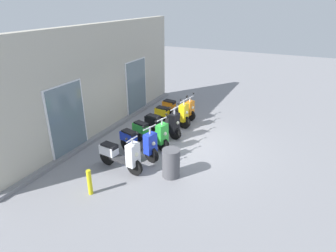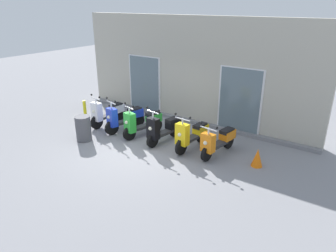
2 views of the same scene
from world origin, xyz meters
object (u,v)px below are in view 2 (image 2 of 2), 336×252
(scooter_green, at_px, (142,123))
(scooter_yellow, at_px, (192,134))
(scooter_blue, at_px, (124,118))
(scooter_orange, at_px, (218,141))
(traffic_cone, at_px, (257,158))
(trash_bin, at_px, (83,128))
(scooter_white, at_px, (107,112))
(curb_bollard, at_px, (85,109))
(scooter_black, at_px, (163,128))

(scooter_green, height_order, scooter_yellow, scooter_yellow)
(scooter_blue, height_order, scooter_orange, scooter_blue)
(scooter_blue, distance_m, scooter_orange, 3.55)
(traffic_cone, relative_size, trash_bin, 0.62)
(scooter_white, relative_size, scooter_orange, 0.98)
(scooter_yellow, relative_size, curb_bollard, 2.32)
(scooter_black, height_order, traffic_cone, scooter_black)
(scooter_blue, distance_m, scooter_black, 1.69)
(scooter_black, xyz_separation_m, curb_bollard, (-3.90, 0.15, -0.13))
(scooter_green, distance_m, curb_bollard, 3.01)
(scooter_green, bearing_deg, scooter_yellow, 2.43)
(scooter_blue, bearing_deg, scooter_orange, 3.38)
(scooter_blue, relative_size, scooter_green, 1.01)
(traffic_cone, bearing_deg, scooter_blue, -177.97)
(scooter_orange, height_order, trash_bin, scooter_orange)
(scooter_green, xyz_separation_m, scooter_orange, (2.75, 0.20, -0.03))
(scooter_white, height_order, scooter_blue, scooter_blue)
(scooter_green, xyz_separation_m, traffic_cone, (3.97, 0.16, -0.22))
(trash_bin, bearing_deg, scooter_green, 45.33)
(scooter_black, xyz_separation_m, scooter_yellow, (1.00, 0.10, 0.01))
(scooter_white, xyz_separation_m, scooter_black, (2.60, -0.07, -0.02))
(trash_bin, bearing_deg, scooter_black, 31.07)
(scooter_orange, bearing_deg, scooter_green, -175.88)
(scooter_green, xyz_separation_m, scooter_black, (0.90, -0.02, 0.00))
(traffic_cone, xyz_separation_m, curb_bollard, (-6.98, -0.03, 0.09))
(scooter_blue, height_order, traffic_cone, scooter_blue)
(scooter_green, bearing_deg, scooter_orange, 4.12)
(scooter_black, height_order, scooter_yellow, scooter_black)
(scooter_orange, bearing_deg, scooter_black, -173.38)
(scooter_black, height_order, curb_bollard, scooter_black)
(scooter_white, bearing_deg, scooter_yellow, 0.40)
(scooter_white, distance_m, scooter_green, 1.70)
(scooter_black, xyz_separation_m, scooter_orange, (1.85, 0.21, -0.04))
(scooter_white, distance_m, curb_bollard, 1.32)
(scooter_blue, relative_size, traffic_cone, 3.06)
(curb_bollard, bearing_deg, scooter_white, -3.38)
(scooter_white, distance_m, scooter_black, 2.60)
(scooter_orange, xyz_separation_m, traffic_cone, (1.23, -0.04, -0.19))
(scooter_yellow, height_order, trash_bin, scooter_yellow)
(scooter_blue, xyz_separation_m, trash_bin, (-0.57, -1.37, -0.08))
(scooter_blue, height_order, scooter_black, scooter_black)
(scooter_white, height_order, trash_bin, scooter_white)
(traffic_cone, bearing_deg, trash_bin, -163.95)
(scooter_white, xyz_separation_m, trash_bin, (0.34, -1.43, -0.09))
(scooter_yellow, bearing_deg, curb_bollard, 179.39)
(scooter_yellow, distance_m, traffic_cone, 2.09)
(scooter_orange, bearing_deg, scooter_yellow, -172.15)
(scooter_green, distance_m, trash_bin, 1.94)
(scooter_blue, bearing_deg, traffic_cone, 2.03)
(scooter_white, relative_size, curb_bollard, 2.23)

